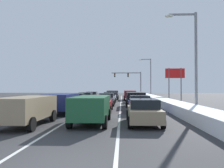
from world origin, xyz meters
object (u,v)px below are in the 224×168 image
(suv_green_center_lane_nearest, at_px, (91,107))
(sedan_maroon_left_lane_fifth, at_px, (92,96))
(sedan_silver_center_lane_fourth, at_px, (110,97))
(sedan_white_left_lane_fourth, at_px, (86,97))
(sedan_white_right_lane_fourth, at_px, (133,97))
(suv_charcoal_center_lane_fifth, at_px, (113,94))
(street_lamp_right_near, at_px, (192,53))
(sedan_black_left_lane_third, at_px, (77,100))
(street_lamp_right_mid, at_px, (149,74))
(suv_tan_left_lane_nearest, at_px, (27,108))
(sedan_red_center_lane_second, at_px, (101,103))
(suv_maroon_right_lane_fifth, at_px, (130,94))
(sedan_tan_right_lane_nearest, at_px, (144,111))
(sedan_navy_right_lane_second, at_px, (139,104))
(suv_navy_left_lane_second, at_px, (62,102))
(roadside_sign_right, at_px, (175,77))
(suv_black_right_lane_third, at_px, (135,98))
(sedan_gray_center_lane_third, at_px, (107,99))
(traffic_light_gantry, at_px, (132,79))

(suv_green_center_lane_nearest, xyz_separation_m, sedan_maroon_left_lane_fifth, (-3.28, 23.94, -0.25))
(sedan_silver_center_lane_fourth, bearing_deg, sedan_white_left_lane_fourth, -148.78)
(sedan_white_right_lane_fourth, height_order, sedan_maroon_left_lane_fifth, same)
(suv_charcoal_center_lane_fifth, relative_size, street_lamp_right_near, 0.58)
(sedan_black_left_lane_third, bearing_deg, street_lamp_right_mid, 63.91)
(suv_tan_left_lane_nearest, bearing_deg, street_lamp_right_near, 27.85)
(sedan_red_center_lane_second, bearing_deg, suv_maroon_right_lane_fifth, 80.22)
(sedan_tan_right_lane_nearest, distance_m, sedan_navy_right_lane_second, 6.12)
(suv_navy_left_lane_second, xyz_separation_m, roadside_sign_right, (13.92, 18.62, 3.00))
(suv_green_center_lane_nearest, xyz_separation_m, sedan_red_center_lane_second, (-0.05, 6.88, -0.25))
(sedan_white_left_lane_fourth, bearing_deg, sedan_tan_right_lane_nearest, -70.37)
(suv_green_center_lane_nearest, bearing_deg, suv_black_right_lane_third, 74.36)
(sedan_tan_right_lane_nearest, relative_size, sedan_navy_right_lane_second, 1.00)
(suv_black_right_lane_third, bearing_deg, suv_maroon_right_lane_fifth, 90.71)
(suv_maroon_right_lane_fifth, xyz_separation_m, suv_tan_left_lane_nearest, (-6.81, -26.76, 0.00))
(sedan_white_right_lane_fourth, distance_m, street_lamp_right_mid, 17.24)
(suv_tan_left_lane_nearest, height_order, suv_navy_left_lane_second, same)
(sedan_red_center_lane_second, height_order, suv_navy_left_lane_second, suv_navy_left_lane_second)
(suv_maroon_right_lane_fifth, xyz_separation_m, sedan_white_left_lane_fourth, (-6.60, -7.48, -0.25))
(suv_navy_left_lane_second, height_order, street_lamp_right_near, street_lamp_right_near)
(suv_black_right_lane_third, xyz_separation_m, roadside_sign_right, (7.31, 11.53, 3.00))
(suv_black_right_lane_third, relative_size, street_lamp_right_mid, 0.57)
(sedan_black_left_lane_third, bearing_deg, suv_black_right_lane_third, 0.17)
(suv_black_right_lane_third, bearing_deg, sedan_white_right_lane_fourth, 89.03)
(sedan_navy_right_lane_second, xyz_separation_m, sedan_gray_center_lane_third, (-3.42, 7.74, 0.00))
(suv_tan_left_lane_nearest, bearing_deg, suv_maroon_right_lane_fifth, 75.71)
(sedan_silver_center_lane_fourth, distance_m, sedan_maroon_left_lane_fifth, 4.81)
(street_lamp_right_near, bearing_deg, suv_tan_left_lane_nearest, -152.15)
(suv_green_center_lane_nearest, relative_size, sedan_red_center_lane_second, 1.09)
(suv_green_center_lane_nearest, bearing_deg, suv_tan_left_lane_nearest, -165.58)
(sedan_white_right_lane_fourth, relative_size, street_lamp_right_near, 0.53)
(suv_green_center_lane_nearest, bearing_deg, sedan_maroon_left_lane_fifth, 97.79)
(sedan_tan_right_lane_nearest, distance_m, street_lamp_right_mid, 35.57)
(sedan_maroon_left_lane_fifth, height_order, traffic_light_gantry, traffic_light_gantry)
(sedan_red_center_lane_second, distance_m, sedan_gray_center_lane_third, 6.96)
(sedan_navy_right_lane_second, distance_m, sedan_red_center_lane_second, 3.52)
(sedan_gray_center_lane_third, xyz_separation_m, suv_tan_left_lane_nearest, (-3.56, -14.76, 0.25))
(sedan_navy_right_lane_second, xyz_separation_m, sedan_black_left_lane_third, (-6.80, 5.99, 0.00))
(suv_green_center_lane_nearest, relative_size, sedan_white_left_lane_fourth, 1.09)
(traffic_light_gantry, distance_m, street_lamp_right_mid, 8.30)
(sedan_navy_right_lane_second, xyz_separation_m, sedan_silver_center_lane_fourth, (-3.43, 14.29, 0.00))
(suv_black_right_lane_third, distance_m, traffic_light_gantry, 30.56)
(sedan_tan_right_lane_nearest, xyz_separation_m, sedan_black_left_lane_third, (-6.59, 12.11, 0.00))
(sedan_gray_center_lane_third, distance_m, suv_charcoal_center_lane_fifth, 13.45)
(sedan_silver_center_lane_fourth, height_order, suv_navy_left_lane_second, suv_navy_left_lane_second)
(sedan_silver_center_lane_fourth, height_order, suv_tan_left_lane_nearest, suv_tan_left_lane_nearest)
(sedan_navy_right_lane_second, height_order, street_lamp_right_near, street_lamp_right_near)
(suv_tan_left_lane_nearest, bearing_deg, suv_green_center_lane_nearest, 14.42)
(suv_green_center_lane_nearest, distance_m, suv_tan_left_lane_nearest, 3.71)
(traffic_light_gantry, bearing_deg, street_lamp_right_near, -84.86)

